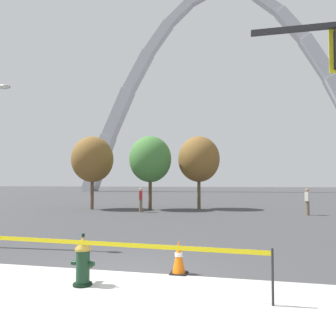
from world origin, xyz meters
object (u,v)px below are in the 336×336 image
at_px(fire_hydrant, 83,261).
at_px(pedestrian_standing_center, 141,200).
at_px(traffic_cone_by_hydrant, 179,257).
at_px(monument_arch, 223,98).
at_px(pedestrian_walking_left, 307,201).

xyz_separation_m(fire_hydrant, pedestrian_standing_center, (-3.22, 14.17, 0.35)).
distance_m(fire_hydrant, traffic_cone_by_hydrant, 2.02).
bearing_deg(traffic_cone_by_hydrant, pedestrian_standing_center, 110.52).
xyz_separation_m(fire_hydrant, monument_arch, (0.62, 56.38, 18.15)).
bearing_deg(pedestrian_walking_left, fire_hydrant, -116.05).
bearing_deg(pedestrian_standing_center, fire_hydrant, -77.21).
xyz_separation_m(traffic_cone_by_hydrant, pedestrian_walking_left, (5.42, 13.37, 0.46)).
height_order(monument_arch, pedestrian_standing_center, monument_arch).
relative_size(traffic_cone_by_hydrant, monument_arch, 0.01).
xyz_separation_m(traffic_cone_by_hydrant, pedestrian_standing_center, (-4.88, 13.04, 0.46)).
bearing_deg(pedestrian_standing_center, pedestrian_walking_left, 1.82).
relative_size(traffic_cone_by_hydrant, pedestrian_standing_center, 0.46).
distance_m(fire_hydrant, pedestrian_standing_center, 14.54).
xyz_separation_m(fire_hydrant, traffic_cone_by_hydrant, (1.66, 1.13, -0.11)).
distance_m(fire_hydrant, pedestrian_walking_left, 16.14).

